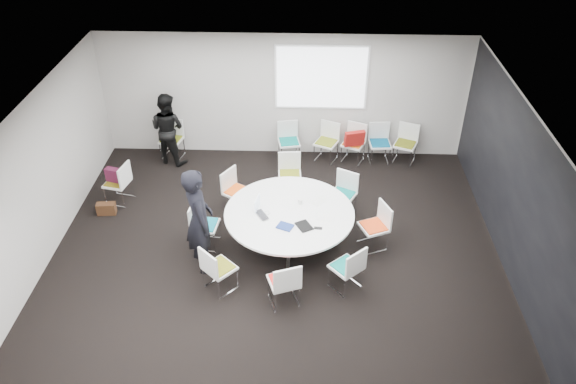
{
  "coord_description": "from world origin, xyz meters",
  "views": [
    {
      "loc": [
        0.49,
        -7.75,
        6.67
      ],
      "look_at": [
        0.2,
        0.4,
        1.0
      ],
      "focal_mm": 35.0,
      "sensor_mm": 36.0,
      "label": 1
    }
  ],
  "objects_px": {
    "chair_spare_left": "(119,190)",
    "maroon_bag": "(116,175)",
    "chair_ring_f": "(220,276)",
    "person_back": "(168,128)",
    "laptop": "(264,214)",
    "chair_ring_h": "(346,275)",
    "chair_ring_a": "(373,234)",
    "chair_ring_d": "(237,199)",
    "chair_ring_e": "(205,233)",
    "chair_back_a": "(289,149)",
    "brown_bag": "(106,209)",
    "conference_table": "(289,220)",
    "chair_back_c": "(353,150)",
    "chair_ring_c": "(290,182)",
    "chair_back_b": "(326,149)",
    "chair_back_d": "(379,150)",
    "chair_back_e": "(404,151)",
    "person_main": "(199,220)",
    "cup": "(300,201)",
    "chair_ring_b": "(342,202)",
    "chair_person_back": "(172,146)",
    "chair_ring_g": "(284,289)"
  },
  "relations": [
    {
      "from": "chair_back_e",
      "to": "maroon_bag",
      "type": "bearing_deg",
      "value": 39.15
    },
    {
      "from": "chair_back_a",
      "to": "person_main",
      "type": "height_order",
      "value": "person_main"
    },
    {
      "from": "chair_back_b",
      "to": "person_back",
      "type": "distance_m",
      "value": 3.53
    },
    {
      "from": "chair_back_a",
      "to": "cup",
      "type": "height_order",
      "value": "chair_back_a"
    },
    {
      "from": "chair_ring_h",
      "to": "person_main",
      "type": "bearing_deg",
      "value": 127.59
    },
    {
      "from": "conference_table",
      "to": "chair_ring_b",
      "type": "relative_size",
      "value": 2.62
    },
    {
      "from": "brown_bag",
      "to": "conference_table",
      "type": "bearing_deg",
      "value": -12.41
    },
    {
      "from": "chair_ring_f",
      "to": "person_back",
      "type": "bearing_deg",
      "value": 155.68
    },
    {
      "from": "chair_ring_d",
      "to": "person_main",
      "type": "distance_m",
      "value": 1.81
    },
    {
      "from": "person_back",
      "to": "cup",
      "type": "height_order",
      "value": "person_back"
    },
    {
      "from": "conference_table",
      "to": "person_main",
      "type": "bearing_deg",
      "value": -157.5
    },
    {
      "from": "chair_back_a",
      "to": "person_back",
      "type": "distance_m",
      "value": 2.71
    },
    {
      "from": "chair_ring_d",
      "to": "brown_bag",
      "type": "distance_m",
      "value": 2.59
    },
    {
      "from": "chair_ring_b",
      "to": "chair_ring_e",
      "type": "height_order",
      "value": "same"
    },
    {
      "from": "laptop",
      "to": "chair_ring_d",
      "type": "bearing_deg",
      "value": -1.26
    },
    {
      "from": "chair_ring_a",
      "to": "chair_back_a",
      "type": "distance_m",
      "value": 3.41
    },
    {
      "from": "chair_ring_h",
      "to": "chair_back_d",
      "type": "relative_size",
      "value": 1.0
    },
    {
      "from": "chair_back_c",
      "to": "brown_bag",
      "type": "relative_size",
      "value": 2.44
    },
    {
      "from": "chair_ring_b",
      "to": "person_back",
      "type": "relative_size",
      "value": 0.54
    },
    {
      "from": "chair_ring_f",
      "to": "chair_ring_h",
      "type": "height_order",
      "value": "same"
    },
    {
      "from": "chair_ring_g",
      "to": "laptop",
      "type": "xyz_separation_m",
      "value": [
        -0.4,
        1.36,
        0.47
      ]
    },
    {
      "from": "chair_ring_f",
      "to": "chair_spare_left",
      "type": "xyz_separation_m",
      "value": [
        -2.36,
        2.41,
        0.0
      ]
    },
    {
      "from": "person_main",
      "to": "cup",
      "type": "relative_size",
      "value": 21.77
    },
    {
      "from": "chair_ring_h",
      "to": "chair_back_c",
      "type": "xyz_separation_m",
      "value": [
        0.35,
        4.05,
        0.0
      ]
    },
    {
      "from": "chair_back_c",
      "to": "person_main",
      "type": "relative_size",
      "value": 0.45
    },
    {
      "from": "laptop",
      "to": "chair_ring_h",
      "type": "bearing_deg",
      "value": -155.5
    },
    {
      "from": "chair_ring_a",
      "to": "chair_ring_d",
      "type": "height_order",
      "value": "same"
    },
    {
      "from": "person_back",
      "to": "chair_spare_left",
      "type": "bearing_deg",
      "value": 88.73
    },
    {
      "from": "chair_ring_d",
      "to": "chair_ring_h",
      "type": "distance_m",
      "value": 2.91
    },
    {
      "from": "chair_ring_a",
      "to": "chair_spare_left",
      "type": "bearing_deg",
      "value": 52.83
    },
    {
      "from": "chair_ring_e",
      "to": "maroon_bag",
      "type": "height_order",
      "value": "chair_ring_e"
    },
    {
      "from": "chair_ring_c",
      "to": "chair_ring_e",
      "type": "bearing_deg",
      "value": 45.33
    },
    {
      "from": "chair_ring_g",
      "to": "person_back",
      "type": "xyz_separation_m",
      "value": [
        -2.73,
        4.29,
        0.54
      ]
    },
    {
      "from": "chair_back_c",
      "to": "person_back",
      "type": "height_order",
      "value": "person_back"
    },
    {
      "from": "chair_ring_h",
      "to": "chair_spare_left",
      "type": "height_order",
      "value": "same"
    },
    {
      "from": "chair_ring_e",
      "to": "chair_back_a",
      "type": "distance_m",
      "value": 3.36
    },
    {
      "from": "chair_ring_g",
      "to": "chair_back_b",
      "type": "bearing_deg",
      "value": 60.51
    },
    {
      "from": "chair_spare_left",
      "to": "chair_ring_b",
      "type": "bearing_deg",
      "value": -80.82
    },
    {
      "from": "chair_person_back",
      "to": "chair_ring_c",
      "type": "bearing_deg",
      "value": 165.74
    },
    {
      "from": "chair_ring_a",
      "to": "brown_bag",
      "type": "height_order",
      "value": "chair_ring_a"
    },
    {
      "from": "chair_spare_left",
      "to": "maroon_bag",
      "type": "distance_m",
      "value": 0.34
    },
    {
      "from": "chair_back_b",
      "to": "chair_back_c",
      "type": "distance_m",
      "value": 0.6
    },
    {
      "from": "chair_ring_e",
      "to": "chair_ring_a",
      "type": "bearing_deg",
      "value": 97.71
    },
    {
      "from": "conference_table",
      "to": "chair_ring_e",
      "type": "relative_size",
      "value": 2.62
    },
    {
      "from": "chair_ring_f",
      "to": "chair_spare_left",
      "type": "relative_size",
      "value": 1.0
    },
    {
      "from": "chair_ring_f",
      "to": "laptop",
      "type": "height_order",
      "value": "chair_ring_f"
    },
    {
      "from": "chair_ring_c",
      "to": "chair_ring_h",
      "type": "distance_m",
      "value": 2.9
    },
    {
      "from": "chair_back_d",
      "to": "chair_back_e",
      "type": "relative_size",
      "value": 1.0
    },
    {
      "from": "chair_back_d",
      "to": "chair_back_b",
      "type": "bearing_deg",
      "value": -4.64
    },
    {
      "from": "chair_ring_g",
      "to": "brown_bag",
      "type": "bearing_deg",
      "value": 128.07
    }
  ]
}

